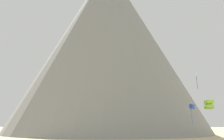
# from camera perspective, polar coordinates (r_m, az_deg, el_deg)

# --- Properties ---
(rock_massif) EXTENTS (80.33, 80.33, 58.65)m
(rock_massif) POSITION_cam_1_polar(r_m,az_deg,el_deg) (101.74, -1.24, 3.06)
(rock_massif) COLOR gray
(rock_massif) RESTS_ON ground_plane
(kite_lime_low) EXTENTS (1.62, 1.68, 1.70)m
(kite_lime_low) POSITION_cam_1_polar(r_m,az_deg,el_deg) (58.88, 18.13, -6.32)
(kite_lime_low) COLOR #8CD133
(kite_teal_low) EXTENTS (0.77, 0.89, 3.97)m
(kite_teal_low) POSITION_cam_1_polar(r_m,az_deg,el_deg) (76.46, 4.24, -5.32)
(kite_teal_low) COLOR teal
(kite_white_low) EXTENTS (0.36, 0.62, 3.58)m
(kite_white_low) POSITION_cam_1_polar(r_m,az_deg,el_deg) (63.32, 15.92, -1.28)
(kite_white_low) COLOR white
(kite_blue_low) EXTENTS (1.31, 1.30, 4.38)m
(kite_blue_low) POSITION_cam_1_polar(r_m,az_deg,el_deg) (67.74, 15.08, -6.84)
(kite_blue_low) COLOR blue
(kite_orange_low) EXTENTS (1.03, 1.77, 6.03)m
(kite_orange_low) POSITION_cam_1_polar(r_m,az_deg,el_deg) (80.91, -8.68, -3.20)
(kite_orange_low) COLOR orange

